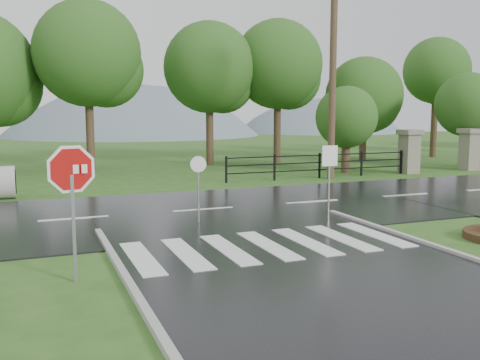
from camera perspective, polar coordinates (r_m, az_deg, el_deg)
name	(u,v)px	position (r m, az deg, el deg)	size (l,w,h in m)	color
ground	(407,326)	(8.66, 17.40, -14.67)	(120.00, 120.00, 0.00)	#2D581D
main_road	(203,211)	(17.28, -3.94, -3.29)	(90.00, 8.00, 0.04)	black
crosswalk	(268,245)	(12.71, 3.00, -6.93)	(6.50, 2.80, 0.02)	silver
pillar_west	(409,150)	(28.73, 17.61, 3.02)	(1.00, 1.00, 2.24)	gray
pillar_east	(469,148)	(31.41, 23.28, 3.11)	(1.00, 1.00, 2.24)	gray
fence_west	(320,163)	(25.78, 8.48, 1.81)	(9.58, 0.08, 1.20)	black
hills	(103,252)	(74.11, -14.38, -7.47)	(102.00, 48.00, 48.00)	slate
treeline	(145,167)	(30.97, -10.09, 1.36)	(83.20, 5.20, 10.00)	#255119
stop_sign	(72,182)	(10.29, -17.50, -0.16)	(1.19, 0.30, 2.75)	#939399
reg_sign_small	(329,168)	(15.72, 9.52, 1.29)	(0.49, 0.06, 2.21)	#939399
reg_sign_round	(198,181)	(15.02, -4.47, -0.05)	(0.45, 0.11, 1.95)	#939399
utility_pole_east	(333,73)	(25.45, 9.86, 11.19)	(1.72, 0.33, 9.70)	#473523
entrance_tree_left	(347,117)	(28.20, 11.30, 6.56)	(3.19, 3.19, 4.47)	#3D2B1C
entrance_tree_right	(468,105)	(33.24, 23.11, 7.36)	(3.64, 3.64, 5.36)	#3D2B1C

